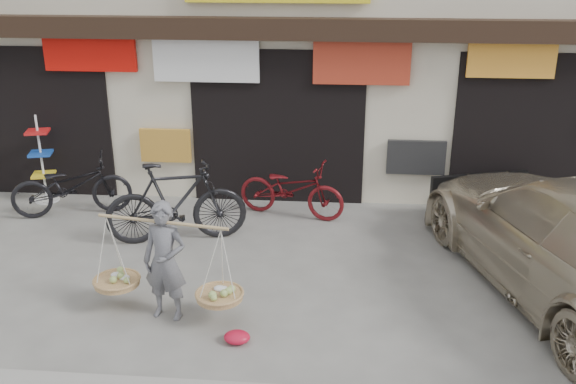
# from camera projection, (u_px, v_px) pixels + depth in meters

# --- Properties ---
(ground) EXTENTS (70.00, 70.00, 0.00)m
(ground) POSITION_uv_depth(u_px,v_px,m) (252.00, 298.00, 8.38)
(ground) COLOR gray
(ground) RESTS_ON ground
(street_vendor) EXTENTS (1.90, 0.79, 1.51)m
(street_vendor) POSITION_uv_depth(u_px,v_px,m) (165.00, 266.00, 7.73)
(street_vendor) COLOR slate
(street_vendor) RESTS_ON ground
(bike_0) EXTENTS (2.09, 1.28, 1.04)m
(bike_0) POSITION_uv_depth(u_px,v_px,m) (71.00, 186.00, 10.82)
(bike_0) COLOR black
(bike_0) RESTS_ON ground
(bike_1) EXTENTS (2.23, 1.14, 1.29)m
(bike_1) POSITION_uv_depth(u_px,v_px,m) (176.00, 202.00, 9.78)
(bike_1) COLOR black
(bike_1) RESTS_ON ground
(bike_2) EXTENTS (1.95, 1.10, 0.97)m
(bike_2) POSITION_uv_depth(u_px,v_px,m) (291.00, 189.00, 10.78)
(bike_2) COLOR maroon
(bike_2) RESTS_ON ground
(suv) EXTENTS (3.69, 5.96, 1.61)m
(suv) POSITION_uv_depth(u_px,v_px,m) (576.00, 238.00, 8.20)
(suv) COLOR beige
(suv) RESTS_ON ground
(display_rack) EXTENTS (0.46, 0.46, 1.59)m
(display_rack) POSITION_uv_depth(u_px,v_px,m) (43.00, 167.00, 11.38)
(display_rack) COLOR silver
(display_rack) RESTS_ON ground
(red_bag) EXTENTS (0.31, 0.25, 0.14)m
(red_bag) POSITION_uv_depth(u_px,v_px,m) (237.00, 337.00, 7.41)
(red_bag) COLOR red
(red_bag) RESTS_ON ground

